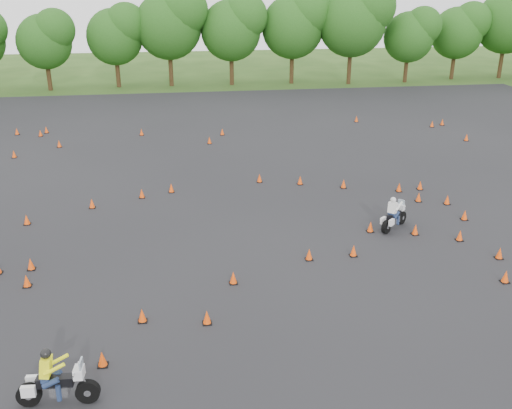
# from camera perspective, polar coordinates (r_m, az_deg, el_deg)

# --- Properties ---
(ground) EXTENTS (140.00, 140.00, 0.00)m
(ground) POSITION_cam_1_polar(r_m,az_deg,el_deg) (21.79, 1.51, -6.82)
(ground) COLOR #2D5119
(ground) RESTS_ON ground
(asphalt_pad) EXTENTS (62.00, 62.00, 0.00)m
(asphalt_pad) POSITION_cam_1_polar(r_m,az_deg,el_deg) (27.15, -0.60, -0.79)
(asphalt_pad) COLOR black
(asphalt_pad) RESTS_ON ground
(treeline) EXTENTS (87.08, 32.31, 10.70)m
(treeline) POSITION_cam_1_polar(r_m,az_deg,el_deg) (54.65, -3.08, 15.63)
(treeline) COLOR #214E16
(treeline) RESTS_ON ground
(traffic_cones) EXTENTS (36.34, 33.31, 0.45)m
(traffic_cones) POSITION_cam_1_polar(r_m,az_deg,el_deg) (26.66, -0.71, -0.69)
(traffic_cones) COLOR #FF4C0A
(traffic_cones) RESTS_ON asphalt_pad
(rider_yellow) EXTENTS (2.17, 0.78, 1.65)m
(rider_yellow) POSITION_cam_1_polar(r_m,az_deg,el_deg) (16.20, -19.37, -16.04)
(rider_yellow) COLOR #FEFF16
(rider_yellow) RESTS_ON ground
(rider_white) EXTENTS (1.89, 1.73, 1.52)m
(rider_white) POSITION_cam_1_polar(r_m,az_deg,el_deg) (25.88, 13.75, -0.80)
(rider_white) COLOR white
(rider_white) RESTS_ON ground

